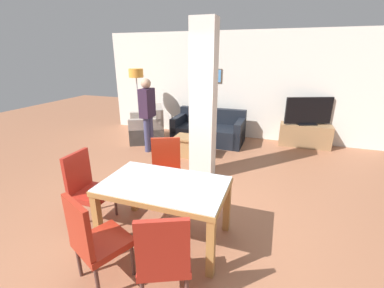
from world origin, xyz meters
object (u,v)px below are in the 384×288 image
dining_table (164,196)px  dining_chair_near_right (164,255)px  dining_chair_head_left (87,186)px  standing_person (147,110)px  dining_chair_near_left (94,238)px  floor_lamp (136,79)px  armchair (149,129)px  tv_stand (305,135)px  dining_chair_far_left (166,169)px  sofa (209,131)px  tv_screen (308,111)px  bottle (200,134)px  coffee_table (191,146)px

dining_table → dining_chair_near_right: (0.36, -0.79, -0.07)m
dining_chair_head_left → standing_person: bearing=-169.2°
dining_chair_near_left → floor_lamp: size_ratio=0.54×
dining_table → armchair: (-2.01, 3.33, -0.28)m
tv_stand → dining_chair_far_left: bearing=-123.3°
dining_chair_near_right → sofa: size_ratio=0.55×
tv_screen → bottle: bearing=12.4°
tv_screen → tv_stand: bearing=158.1°
dining_table → dining_chair_far_left: bearing=113.3°
dining_table → standing_person: (-1.63, 2.64, 0.37)m
sofa → tv_screen: 2.41m
floor_lamp → bottle: bearing=-26.6°
dining_chair_near_right → coffee_table: 3.56m
dining_chair_near_left → sofa: dining_chair_near_left is taller
coffee_table → floor_lamp: size_ratio=0.41×
dining_chair_near_right → tv_screen: tv_screen is taller
dining_chair_far_left → tv_screen: size_ratio=0.92×
dining_table → standing_person: size_ratio=0.88×
dining_chair_far_left → tv_stand: size_ratio=0.82×
coffee_table → dining_table: bearing=-77.4°
dining_chair_head_left → dining_chair_near_left: bearing=43.4°
dining_chair_far_left → floor_lamp: (-2.13, 2.86, 1.00)m
dining_chair_far_left → dining_chair_near_left: bearing=66.6°
sofa → bottle: bearing=95.5°
tv_screen → dining_chair_far_left: bearing=34.8°
tv_screen → floor_lamp: bearing=-15.9°
coffee_table → bottle: (0.20, 0.02, 0.31)m
tv_screen → floor_lamp: (-4.30, -0.45, 0.65)m
bottle → tv_stand: 2.68m
armchair → tv_screen: 3.95m
dining_chair_near_right → floor_lamp: bearing=98.0°
dining_chair_near_right → tv_screen: size_ratio=0.92×
dining_chair_near_left → tv_stand: (2.18, 4.95, -0.24)m
armchair → tv_screen: tv_screen is taller
armchair → standing_person: size_ratio=0.75×
tv_stand → tv_screen: bearing=180.0°
dining_chair_near_right → dining_chair_head_left: (-1.48, 0.79, 0.00)m
dining_chair_near_left → armchair: (-1.65, 4.14, -0.21)m
dining_table → dining_chair_near_left: dining_chair_near_left is taller
sofa → bottle: sofa is taller
armchair → coffee_table: armchair is taller
dining_chair_near_right → sofa: (-0.85, 4.51, -0.23)m
tv_stand → floor_lamp: size_ratio=0.66×
dining_chair_far_left → sofa: size_ratio=0.55×
dining_chair_near_right → sofa: dining_chair_near_right is taller
bottle → tv_screen: tv_screen is taller
dining_chair_near_right → bottle: dining_chair_near_right is taller
tv_stand → floor_lamp: bearing=-174.1°
tv_screen → sofa: bearing=-11.6°
bottle → floor_lamp: floor_lamp is taller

